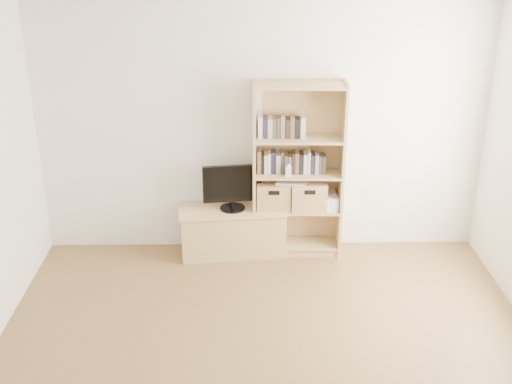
{
  "coord_description": "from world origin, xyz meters",
  "views": [
    {
      "loc": [
        -0.17,
        -3.63,
        3.26
      ],
      "look_at": [
        -0.07,
        1.9,
        0.87
      ],
      "focal_mm": 45.0,
      "sensor_mm": 36.0,
      "label": 1
    }
  ],
  "objects_px": {
    "tv_stand": "(233,232)",
    "basket_right": "(308,194)",
    "laptop": "(291,181)",
    "basket_left": "(274,195)",
    "baby_monitor": "(288,171)",
    "bookshelf": "(298,171)",
    "television": "(232,188)"
  },
  "relations": [
    {
      "from": "tv_stand",
      "to": "baby_monitor",
      "type": "distance_m",
      "value": 0.89
    },
    {
      "from": "bookshelf",
      "to": "basket_left",
      "type": "distance_m",
      "value": 0.36
    },
    {
      "from": "baby_monitor",
      "to": "television",
      "type": "bearing_deg",
      "value": -177.2
    },
    {
      "from": "tv_stand",
      "to": "basket_left",
      "type": "height_order",
      "value": "basket_left"
    },
    {
      "from": "bookshelf",
      "to": "baby_monitor",
      "type": "relative_size",
      "value": 17.18
    },
    {
      "from": "tv_stand",
      "to": "bookshelf",
      "type": "xyz_separation_m",
      "value": [
        0.66,
        0.04,
        0.66
      ]
    },
    {
      "from": "baby_monitor",
      "to": "laptop",
      "type": "xyz_separation_m",
      "value": [
        0.04,
        0.08,
        -0.14
      ]
    },
    {
      "from": "tv_stand",
      "to": "television",
      "type": "relative_size",
      "value": 1.78
    },
    {
      "from": "bookshelf",
      "to": "baby_monitor",
      "type": "xyz_separation_m",
      "value": [
        -0.1,
        -0.1,
        0.03
      ]
    },
    {
      "from": "baby_monitor",
      "to": "bookshelf",
      "type": "bearing_deg",
      "value": 52.0
    },
    {
      "from": "bookshelf",
      "to": "laptop",
      "type": "xyz_separation_m",
      "value": [
        -0.07,
        -0.01,
        -0.11
      ]
    },
    {
      "from": "television",
      "to": "laptop",
      "type": "distance_m",
      "value": 0.6
    },
    {
      "from": "tv_stand",
      "to": "basket_right",
      "type": "xyz_separation_m",
      "value": [
        0.77,
        0.03,
        0.41
      ]
    },
    {
      "from": "television",
      "to": "laptop",
      "type": "relative_size",
      "value": 2.0
    },
    {
      "from": "bookshelf",
      "to": "television",
      "type": "bearing_deg",
      "value": -174.87
    },
    {
      "from": "basket_left",
      "to": "bookshelf",
      "type": "bearing_deg",
      "value": 0.95
    },
    {
      "from": "basket_left",
      "to": "basket_right",
      "type": "height_order",
      "value": "basket_right"
    },
    {
      "from": "baby_monitor",
      "to": "basket_right",
      "type": "xyz_separation_m",
      "value": [
        0.21,
        0.09,
        -0.29
      ]
    },
    {
      "from": "tv_stand",
      "to": "laptop",
      "type": "relative_size",
      "value": 3.55
    },
    {
      "from": "television",
      "to": "laptop",
      "type": "height_order",
      "value": "television"
    },
    {
      "from": "baby_monitor",
      "to": "basket_left",
      "type": "distance_m",
      "value": 0.34
    },
    {
      "from": "basket_right",
      "to": "laptop",
      "type": "height_order",
      "value": "laptop"
    },
    {
      "from": "laptop",
      "to": "basket_right",
      "type": "bearing_deg",
      "value": 10.11
    },
    {
      "from": "tv_stand",
      "to": "baby_monitor",
      "type": "bearing_deg",
      "value": -11.51
    },
    {
      "from": "baby_monitor",
      "to": "basket_left",
      "type": "bearing_deg",
      "value": 152.84
    },
    {
      "from": "tv_stand",
      "to": "bookshelf",
      "type": "bearing_deg",
      "value": -2.18
    },
    {
      "from": "television",
      "to": "tv_stand",
      "type": "bearing_deg",
      "value": 0.0
    },
    {
      "from": "basket_left",
      "to": "television",
      "type": "bearing_deg",
      "value": -172.87
    },
    {
      "from": "laptop",
      "to": "tv_stand",
      "type": "bearing_deg",
      "value": -168.6
    },
    {
      "from": "tv_stand",
      "to": "basket_right",
      "type": "height_order",
      "value": "basket_right"
    },
    {
      "from": "television",
      "to": "basket_right",
      "type": "relative_size",
      "value": 1.67
    },
    {
      "from": "bookshelf",
      "to": "basket_left",
      "type": "relative_size",
      "value": 5.29
    }
  ]
}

